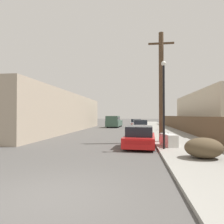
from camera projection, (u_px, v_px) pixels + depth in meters
The scene contains 14 objects.
ground_plane at pixel (49, 198), 4.70m from camera, with size 220.00×220.00×0.00m, color #4F4C49.
sidewalk_curb at pixel (161, 129), 27.33m from camera, with size 4.20×63.00×0.12m, color gray.
discarded_fridge at pixel (168, 140), 11.97m from camera, with size 0.92×1.65×0.74m.
parked_sports_car_red at pixel (140, 137), 12.37m from camera, with size 2.06×4.23×1.29m.
car_parked_mid at pixel (140, 126), 24.41m from camera, with size 2.01×4.37×1.41m.
car_parked_far at pixel (136, 123), 33.20m from camera, with size 1.95×4.49×1.35m.
pickup_truck at pixel (114, 122), 32.80m from camera, with size 2.29×5.67×1.86m.
utility_pole at pixel (161, 85), 14.18m from camera, with size 1.80×0.34×7.75m.
street_lamp at pixel (164, 98), 10.97m from camera, with size 0.26×0.26×4.83m.
brush_pile at pixel (204, 148), 8.56m from camera, with size 1.59×1.30×0.88m.
wooden_fence at pixel (182, 124), 23.53m from camera, with size 0.08×41.53×1.74m, color brown.
building_left_block at pixel (50, 113), 25.11m from camera, with size 7.00×24.95×4.57m, color tan.
building_right_house at pixel (216, 112), 25.30m from camera, with size 6.00×18.42×4.82m, color beige.
pedestrian at pixel (164, 123), 25.02m from camera, with size 0.34×0.34×1.65m.
Camera 1 is at (2.08, -4.51, 1.96)m, focal length 32.00 mm.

